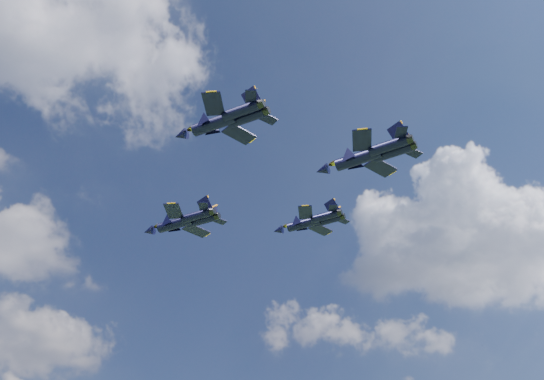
% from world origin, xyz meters
% --- Properties ---
extents(jet_lead, '(12.54, 15.84, 3.94)m').
position_xyz_m(jet_lead, '(-5.28, 23.73, 60.86)').
color(jet_lead, black).
extents(jet_left, '(12.69, 16.18, 4.01)m').
position_xyz_m(jet_left, '(-9.85, -1.74, 63.55)').
color(jet_left, black).
extents(jet_right, '(11.30, 14.64, 3.61)m').
position_xyz_m(jet_right, '(16.89, 15.14, 63.13)').
color(jet_right, black).
extents(jet_slot, '(12.77, 16.98, 4.15)m').
position_xyz_m(jet_slot, '(12.44, -7.58, 61.62)').
color(jet_slot, black).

